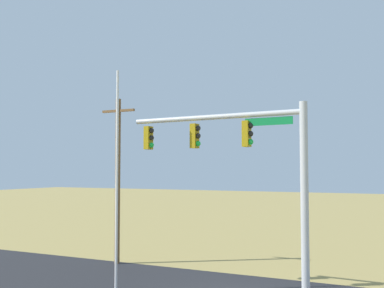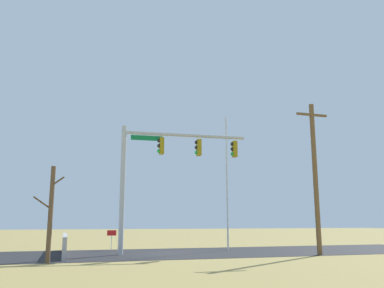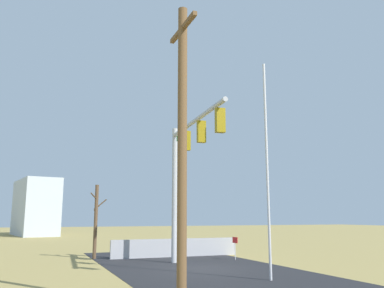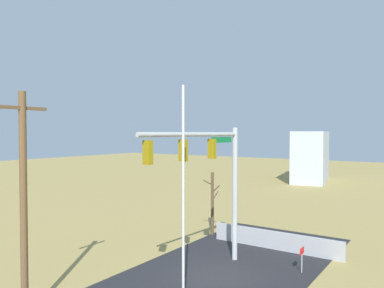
{
  "view_description": "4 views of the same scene",
  "coord_description": "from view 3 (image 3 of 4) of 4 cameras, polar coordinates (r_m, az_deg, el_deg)",
  "views": [
    {
      "loc": [
        6.07,
        -15.58,
        4.67
      ],
      "look_at": [
        -1.37,
        -0.15,
        5.62
      ],
      "focal_mm": 43.06,
      "sensor_mm": 36.0,
      "label": 1
    },
    {
      "loc": [
        5.58,
        22.58,
        1.72
      ],
      "look_at": [
        -1.39,
        0.13,
        6.27
      ],
      "focal_mm": 37.75,
      "sensor_mm": 36.0,
      "label": 2
    },
    {
      "loc": [
        -17.33,
        7.32,
        2.34
      ],
      "look_at": [
        -1.16,
        0.89,
        5.5
      ],
      "focal_mm": 37.35,
      "sensor_mm": 36.0,
      "label": 3
    },
    {
      "loc": [
        -15.11,
        -8.98,
        6.75
      ],
      "look_at": [
        -1.57,
        0.23,
        6.27
      ],
      "focal_mm": 35.35,
      "sensor_mm": 36.0,
      "label": 4
    }
  ],
  "objects": [
    {
      "name": "open_sign",
      "position": [
        22.74,
        6.17,
        -13.87
      ],
      "size": [
        0.56,
        0.04,
        1.22
      ],
      "color": "silver",
      "rests_on": "ground_plane"
    },
    {
      "name": "road_surface",
      "position": [
        15.38,
        7.41,
        -18.95
      ],
      "size": [
        28.0,
        8.0,
        0.01
      ],
      "primitive_type": "cube",
      "color": "#232326",
      "rests_on": "ground_plane"
    },
    {
      "name": "sidewalk_corner",
      "position": [
        22.24,
        -3.47,
        -16.32
      ],
      "size": [
        6.0,
        6.0,
        0.01
      ],
      "primitive_type": "cube",
      "color": "#B7B5AD",
      "rests_on": "ground_plane"
    },
    {
      "name": "signal_mast",
      "position": [
        19.35,
        -0.83,
        -2.36
      ],
      "size": [
        7.22,
        0.76,
        7.03
      ],
      "color": "#B2B5BA",
      "rests_on": "ground_plane"
    },
    {
      "name": "distant_building",
      "position": [
        54.99,
        -21.46,
        -8.43
      ],
      "size": [
        10.74,
        5.88,
        6.95
      ],
      "primitive_type": "cube",
      "rotation": [
        0.0,
        0.0,
        0.18
      ],
      "color": "silver",
      "rests_on": "ground_plane"
    },
    {
      "name": "flagpole",
      "position": [
        15.81,
        10.68,
        -3.25
      ],
      "size": [
        0.1,
        0.1,
        8.47
      ],
      "primitive_type": "cylinder",
      "color": "silver",
      "rests_on": "ground_plane"
    },
    {
      "name": "utility_pole",
      "position": [
        10.81,
        -1.41,
        0.07
      ],
      "size": [
        1.9,
        0.26,
        8.24
      ],
      "color": "brown",
      "rests_on": "ground_plane"
    },
    {
      "name": "retaining_fence",
      "position": [
        24.31,
        -2.28,
        -14.59
      ],
      "size": [
        0.2,
        7.75,
        1.04
      ],
      "primitive_type": "cube",
      "color": "#A8A8AD",
      "rests_on": "ground_plane"
    },
    {
      "name": "ground_plane",
      "position": [
        18.96,
        1.26,
        -17.4
      ],
      "size": [
        160.0,
        160.0,
        0.0
      ],
      "primitive_type": "plane",
      "color": "#9E894C"
    },
    {
      "name": "bare_tree",
      "position": [
        23.77,
        -13.58,
        -10.53
      ],
      "size": [
        1.27,
        1.02,
        4.14
      ],
      "color": "brown",
      "rests_on": "ground_plane"
    }
  ]
}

